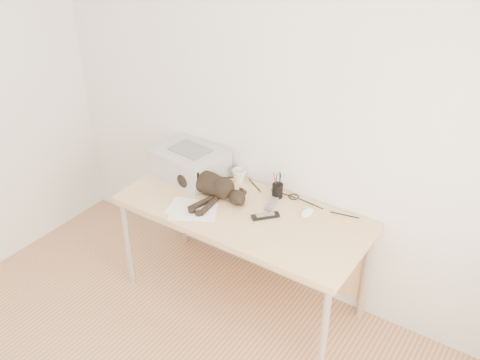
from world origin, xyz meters
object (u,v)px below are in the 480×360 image
Objects in this scene: printer at (191,162)px; pen_cup at (277,190)px; mouse at (307,211)px; cat at (204,183)px; desk at (249,221)px; mug at (239,176)px.

pen_cup is at bearing 7.65° from printer.
printer is 4.16× the size of mouse.
pen_cup reaches higher than cat.
desk is at bearing -8.86° from printer.
mug is at bearing 66.44° from cat.
cat is at bearing -114.66° from mug.
desk is 8.86× the size of pen_cup.
mouse is at bearing 14.23° from cat.
desk is 16.25× the size of mug.
cat is 0.27m from mug.
pen_cup is (0.64, 0.09, -0.05)m from printer.
desk is 0.27m from pen_cup.
cat is (0.22, -0.13, -0.03)m from printer.
mug is (0.11, 0.24, -0.03)m from cat.
desk is at bearing -162.19° from mouse.
pen_cup is (0.43, 0.22, -0.02)m from cat.
desk is at bearing 9.69° from cat.
printer reaches higher than pen_cup.
pen_cup reaches higher than desk.
printer reaches higher than desk.
printer reaches higher than mouse.
mouse is at bearing -8.43° from mug.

